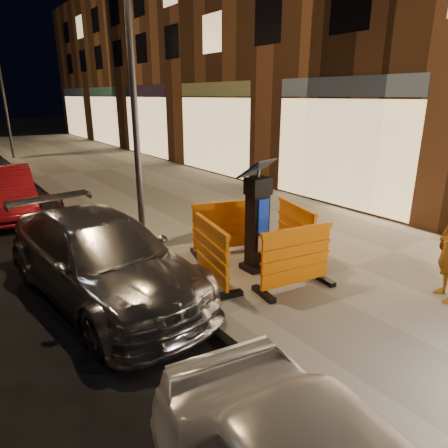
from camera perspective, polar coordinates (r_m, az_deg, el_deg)
ground_plane at (r=5.77m, az=-0.70°, el=-14.46°), size 120.00×120.00×0.00m
sidewalk at (r=7.65m, az=18.17°, el=-6.24°), size 6.00×60.00×0.15m
kerb at (r=5.73m, az=-0.70°, el=-13.83°), size 0.30×60.00×0.15m
parking_kiosk at (r=6.85m, az=4.77°, el=0.69°), size 0.70×0.70×1.83m
barrier_front at (r=6.34m, az=10.24°, el=-4.89°), size 1.38×0.73×1.02m
barrier_back at (r=7.69m, az=0.12°, el=-0.48°), size 1.41×0.89×1.02m
barrier_kerbside at (r=6.45m, az=-1.81°, el=-4.21°), size 0.79×1.39×1.02m
barrier_bldgside at (r=7.60m, az=10.17°, el=-1.00°), size 0.87×1.41×1.02m
car_silver at (r=6.86m, az=-16.51°, el=-9.64°), size 2.32×4.68×1.31m
car_red at (r=12.23m, az=-28.29°, el=1.11°), size 1.77×3.99×1.27m
street_lamp_mid at (r=7.63m, az=-12.83°, el=17.96°), size 0.12×0.12×6.00m
street_lamp_far at (r=22.21m, az=-28.98°, el=15.96°), size 0.12×0.12×6.00m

